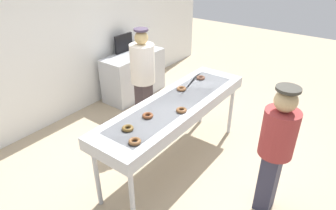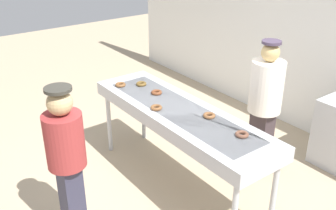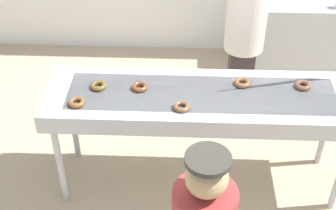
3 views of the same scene
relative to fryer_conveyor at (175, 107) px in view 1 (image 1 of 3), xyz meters
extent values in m
plane|color=tan|center=(0.00, 0.00, -0.90)|extent=(16.00, 16.00, 0.00)
cube|color=white|center=(0.00, 2.35, 0.56)|extent=(8.00, 0.12, 2.92)
cube|color=#B7BABF|center=(0.00, 0.00, 0.01)|extent=(2.49, 0.70, 0.15)
cube|color=slate|center=(0.00, 0.00, 0.04)|extent=(2.12, 0.49, 0.08)
cylinder|color=#B7BABF|center=(-1.15, -0.27, -0.48)|extent=(0.06, 0.06, 0.83)
cylinder|color=#B7BABF|center=(1.15, -0.27, -0.48)|extent=(0.06, 0.06, 0.83)
cylinder|color=#B7BABF|center=(-1.15, 0.27, -0.48)|extent=(0.06, 0.06, 0.83)
cylinder|color=#B7BABF|center=(1.15, 0.27, -0.48)|extent=(0.06, 0.06, 0.83)
torus|color=brown|center=(-0.96, -0.18, 0.10)|extent=(0.16, 0.16, 0.04)
torus|color=brown|center=(0.81, 0.12, 0.10)|extent=(0.17, 0.17, 0.04)
torus|color=brown|center=(-0.49, 0.04, 0.10)|extent=(0.18, 0.18, 0.04)
torus|color=brown|center=(-0.82, 0.05, 0.10)|extent=(0.18, 0.18, 0.04)
torus|color=brown|center=(0.33, 0.14, 0.10)|extent=(0.15, 0.15, 0.04)
torus|color=brown|center=(-0.16, -0.20, 0.10)|extent=(0.13, 0.13, 0.04)
cube|color=#3B3033|center=(0.41, 0.91, -0.47)|extent=(0.24, 0.18, 0.86)
cylinder|color=silver|center=(0.41, 0.91, 0.26)|extent=(0.37, 0.37, 0.59)
sphere|color=tan|center=(0.41, 0.91, 0.66)|extent=(0.20, 0.20, 0.20)
cylinder|color=#403448|center=(0.41, 0.91, 0.77)|extent=(0.21, 0.21, 0.03)
cube|color=#323247|center=(-0.01, -1.30, -0.51)|extent=(0.24, 0.18, 0.78)
cylinder|color=#993333|center=(-0.01, -1.30, 0.14)|extent=(0.36, 0.36, 0.52)
sphere|color=tan|center=(-0.01, -1.30, 0.52)|extent=(0.23, 0.23, 0.23)
cylinder|color=#35332C|center=(-0.01, -1.30, 0.65)|extent=(0.24, 0.24, 0.03)
cube|color=#B7BABF|center=(1.26, 1.90, -0.46)|extent=(1.31, 0.56, 0.87)
cylinder|color=white|center=(1.51, 1.76, 0.04)|extent=(0.08, 0.08, 0.13)
cylinder|color=white|center=(1.64, 2.09, 0.04)|extent=(0.08, 0.08, 0.13)
cylinder|color=white|center=(1.76, 2.00, 0.04)|extent=(0.08, 0.08, 0.13)
cube|color=black|center=(1.26, 2.13, 0.15)|extent=(0.44, 0.04, 0.35)
camera|label=1|loc=(-2.67, -1.87, 1.84)|focal=31.24mm
camera|label=2|loc=(2.97, -2.37, 1.93)|focal=41.69mm
camera|label=3|loc=(-0.14, -2.98, 2.30)|focal=50.37mm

